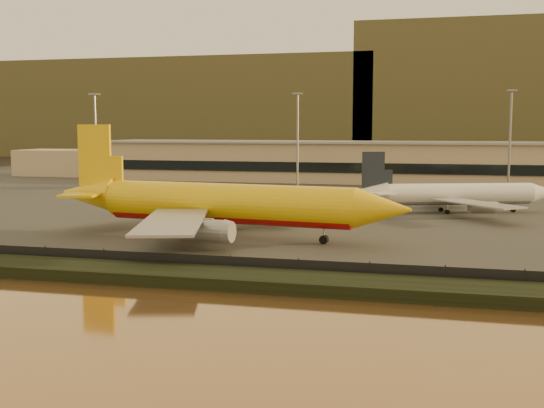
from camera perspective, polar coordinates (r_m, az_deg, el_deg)
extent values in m
plane|color=black|center=(91.89, -2.22, -4.32)|extent=(900.00, 900.00, 0.00)
cube|color=black|center=(75.93, -5.87, -6.11)|extent=(320.00, 7.00, 1.40)
cube|color=#2D2D2D|center=(184.16, 6.15, 1.10)|extent=(320.00, 220.00, 0.20)
cube|color=black|center=(79.49, -4.88, -5.09)|extent=(300.00, 0.05, 2.20)
cube|color=tan|center=(213.40, 7.30, 3.46)|extent=(160.00, 22.00, 12.00)
cube|color=black|center=(202.36, 6.92, 3.02)|extent=(160.00, 0.60, 3.00)
cube|color=gray|center=(213.17, 7.33, 5.15)|extent=(164.00, 24.00, 0.60)
cube|color=tan|center=(247.31, -15.03, 3.34)|extent=(50.00, 18.00, 9.00)
cylinder|color=slate|center=(178.49, -14.51, 4.81)|extent=(0.50, 0.50, 25.00)
cube|color=slate|center=(178.62, -14.63, 8.89)|extent=(2.20, 2.20, 0.40)
cylinder|color=slate|center=(170.39, 2.15, 4.95)|extent=(0.50, 0.50, 25.00)
cube|color=slate|center=(170.53, 2.16, 9.22)|extent=(2.20, 2.20, 0.40)
cylinder|color=slate|center=(165.27, 19.26, 4.54)|extent=(0.50, 0.50, 25.00)
cube|color=slate|center=(165.42, 19.42, 8.94)|extent=(2.20, 2.20, 0.40)
cube|color=brown|center=(457.70, -7.09, 7.70)|extent=(260.00, 160.00, 55.00)
cylinder|color=#E3B50B|center=(104.46, -3.70, 0.14)|extent=(40.54, 10.25, 5.80)
cylinder|color=#AF0B0A|center=(104.58, -3.70, -0.41)|extent=(39.29, 8.85, 4.52)
cone|color=#E3B50B|center=(97.14, 9.30, -0.41)|extent=(8.40, 6.63, 5.80)
cone|color=#E3B50B|center=(116.95, -14.98, 0.82)|extent=(10.62, 6.88, 5.80)
cube|color=#E3B50B|center=(115.88, -14.62, 3.95)|extent=(6.15, 1.15, 10.15)
cube|color=#E3B50B|center=(120.42, -12.52, 1.25)|extent=(7.35, 7.32, 0.35)
cube|color=#E3B50B|center=(110.94, -15.79, 0.73)|extent=(6.57, 6.52, 0.35)
cube|color=gray|center=(119.14, -1.13, 0.44)|extent=(18.80, 25.78, 0.35)
cylinder|color=gray|center=(114.83, -0.53, -0.59)|extent=(7.01, 3.92, 3.19)
cube|color=gray|center=(91.37, -8.32, -1.47)|extent=(14.26, 26.27, 0.35)
cylinder|color=gray|center=(93.62, -5.70, -2.23)|extent=(7.01, 3.92, 3.19)
cylinder|color=black|center=(99.85, 4.38, -2.98)|extent=(1.38, 1.15, 1.28)
cylinder|color=slate|center=(99.75, 4.38, -2.60)|extent=(0.22, 0.22, 2.61)
cylinder|color=black|center=(104.57, -6.36, -2.57)|extent=(1.38, 1.15, 1.28)
cylinder|color=slate|center=(104.47, -6.37, -2.21)|extent=(0.22, 0.22, 2.61)
cylinder|color=black|center=(109.19, -5.12, -2.18)|extent=(1.38, 1.15, 1.28)
cylinder|color=slate|center=(109.10, -5.12, -1.83)|extent=(0.22, 0.22, 2.61)
cylinder|color=white|center=(140.16, 15.41, 0.86)|extent=(28.99, 13.57, 4.07)
cylinder|color=gray|center=(140.23, 15.40, 0.57)|extent=(27.93, 12.45, 3.17)
cone|color=white|center=(147.23, 21.80, 0.88)|extent=(6.73, 5.73, 4.07)
cone|color=white|center=(134.79, 8.10, 0.94)|extent=(8.26, 6.27, 4.07)
cube|color=#1B2330|center=(134.63, 8.47, 2.84)|extent=(4.33, 1.79, 7.12)
cube|color=white|center=(139.08, 8.37, 1.23)|extent=(4.16, 3.96, 0.24)
cube|color=white|center=(131.22, 9.20, 0.91)|extent=(5.58, 5.54, 0.24)
cube|color=gray|center=(150.44, 13.61, 1.00)|extent=(6.53, 18.56, 0.24)
cylinder|color=gray|center=(148.65, 14.68, 0.48)|extent=(5.35, 3.73, 2.24)
cube|color=gray|center=(129.57, 16.79, 0.06)|extent=(16.38, 17.51, 0.24)
cylinder|color=gray|center=(132.99, 17.15, -0.28)|extent=(5.35, 3.73, 2.24)
cylinder|color=black|center=(144.83, 19.51, -0.47)|extent=(1.08, 0.97, 0.90)
cylinder|color=slate|center=(144.78, 19.52, -0.29)|extent=(0.21, 0.21, 1.83)
cylinder|color=black|center=(137.77, 14.44, -0.64)|extent=(1.08, 0.97, 0.90)
cylinder|color=slate|center=(137.72, 14.45, -0.45)|extent=(0.21, 0.21, 1.83)
cylinder|color=black|center=(141.20, 13.94, -0.46)|extent=(1.08, 0.97, 0.90)
cylinder|color=slate|center=(141.15, 13.95, -0.27)|extent=(0.21, 0.21, 1.83)
cube|color=#E3B50B|center=(120.68, 4.79, -1.20)|extent=(4.28, 2.12, 1.88)
cube|color=white|center=(129.04, -1.05, -0.66)|extent=(4.77, 3.00, 1.99)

